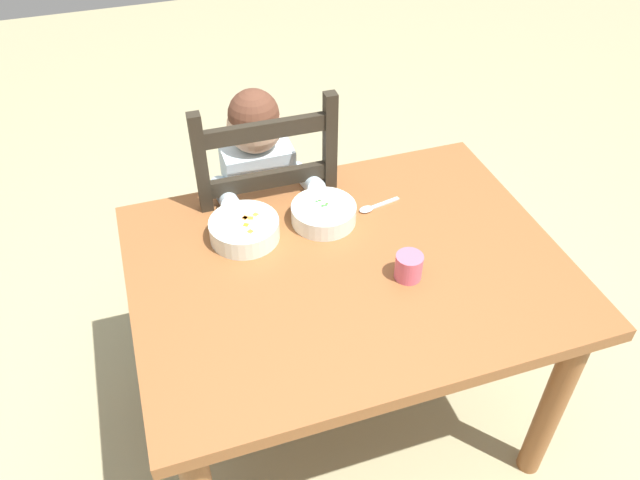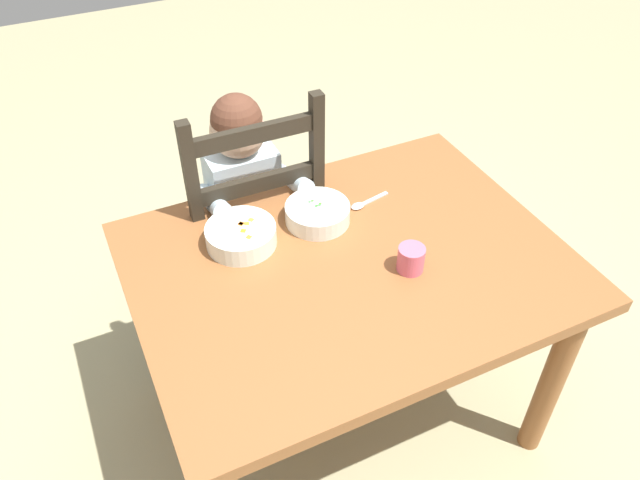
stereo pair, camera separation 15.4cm
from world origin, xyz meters
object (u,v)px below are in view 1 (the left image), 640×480
at_px(bowl_of_peas, 324,213).
at_px(spoon, 372,207).
at_px(child_figure, 261,188).
at_px(bowl_of_carrots, 244,229).
at_px(dining_chair, 264,226).
at_px(drinking_cup, 409,266).
at_px(dining_table, 347,290).

bearing_deg(bowl_of_peas, spoon, 3.38).
relative_size(child_figure, bowl_of_peas, 5.27).
bearing_deg(child_figure, bowl_of_carrots, -111.62).
relative_size(dining_chair, drinking_cup, 14.27).
height_order(child_figure, bowl_of_carrots, child_figure).
bearing_deg(dining_chair, child_figure, -80.86).
distance_m(dining_table, bowl_of_peas, 0.23).
relative_size(dining_table, bowl_of_peas, 6.18).
bearing_deg(drinking_cup, spoon, 86.46).
relative_size(dining_table, child_figure, 1.17).
bearing_deg(drinking_cup, dining_chair, 113.41).
relative_size(dining_chair, bowl_of_peas, 5.50).
bearing_deg(dining_chair, bowl_of_peas, -68.55).
bearing_deg(bowl_of_peas, child_figure, 111.63).
relative_size(child_figure, drinking_cup, 13.65).
relative_size(bowl_of_peas, bowl_of_carrots, 0.96).
relative_size(dining_chair, child_figure, 1.04).
distance_m(bowl_of_peas, spoon, 0.16).
distance_m(dining_table, spoon, 0.27).
relative_size(bowl_of_peas, drinking_cup, 2.59).
xyz_separation_m(bowl_of_peas, drinking_cup, (0.14, -0.29, 0.01)).
distance_m(child_figure, bowl_of_peas, 0.33).
height_order(bowl_of_peas, spoon, bowl_of_peas).
bearing_deg(drinking_cup, child_figure, 113.51).
bearing_deg(bowl_of_carrots, drinking_cup, -37.88).
height_order(dining_chair, bowl_of_peas, dining_chair).
height_order(dining_chair, child_figure, dining_chair).
distance_m(dining_chair, drinking_cup, 0.69).
xyz_separation_m(spoon, drinking_cup, (-0.02, -0.29, 0.03)).
bearing_deg(child_figure, drinking_cup, -66.49).
distance_m(dining_table, bowl_of_carrots, 0.33).
xyz_separation_m(bowl_of_peas, bowl_of_carrots, (-0.23, -0.00, 0.00)).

